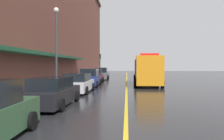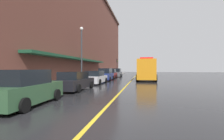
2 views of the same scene
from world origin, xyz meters
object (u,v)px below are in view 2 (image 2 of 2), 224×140
at_px(parked_car_2, 95,78).
at_px(utility_truck, 146,70).
at_px(parked_car_1, 75,81).
at_px(parking_meter_1, 77,76).
at_px(street_lamp_left, 82,48).
at_px(parking_meter_0, 97,73).
at_px(parked_car_3, 106,75).
at_px(traffic_light_near, 117,64).
at_px(parked_car_0, 26,89).
at_px(parked_car_4, 111,74).
at_px(parked_car_5, 117,73).

height_order(parked_car_2, utility_truck, utility_truck).
distance_m(parked_car_1, parking_meter_1, 4.01).
distance_m(utility_truck, street_lamp_left, 10.87).
xyz_separation_m(parked_car_1, parking_meter_0, (-1.39, 12.04, 0.32)).
bearing_deg(street_lamp_left, parked_car_2, -21.75).
relative_size(parked_car_3, utility_truck, 0.49).
bearing_deg(traffic_light_near, street_lamp_left, -91.49).
bearing_deg(parked_car_1, parked_car_2, 0.78).
xyz_separation_m(parked_car_1, parked_car_2, (0.04, 5.98, -0.00)).
relative_size(parked_car_1, utility_truck, 0.51).
relative_size(parked_car_1, traffic_light_near, 1.12).
bearing_deg(parked_car_0, parked_car_4, -2.05).
relative_size(parked_car_2, parking_meter_0, 3.57).
relative_size(parked_car_5, street_lamp_left, 0.68).
bearing_deg(parking_meter_0, parked_car_1, -83.43).
bearing_deg(parked_car_0, utility_truck, -20.17).
relative_size(parking_meter_0, parking_meter_1, 1.00).
relative_size(parked_car_2, parked_car_4, 1.14).
xyz_separation_m(parked_car_1, utility_truck, (6.22, 13.34, 0.86)).
bearing_deg(parking_meter_0, utility_truck, 9.75).
relative_size(street_lamp_left, traffic_light_near, 1.61).
bearing_deg(parked_car_3, utility_truck, -73.35).
distance_m(parked_car_4, street_lamp_left, 10.83).
bearing_deg(utility_truck, street_lamp_left, -50.39).
bearing_deg(traffic_light_near, parked_car_1, -87.64).
bearing_deg(parking_meter_1, street_lamp_left, 101.14).
height_order(parking_meter_0, street_lamp_left, street_lamp_left).
distance_m(parking_meter_1, traffic_light_near, 28.49).
distance_m(utility_truck, parking_meter_0, 7.74).
relative_size(parked_car_1, parked_car_4, 1.15).
xyz_separation_m(parked_car_0, parked_car_2, (0.08, 11.88, -0.09)).
bearing_deg(parked_car_2, parked_car_1, -179.75).
bearing_deg(street_lamp_left, utility_truck, 38.60).
height_order(parked_car_5, traffic_light_near, traffic_light_near).
bearing_deg(parked_car_5, parking_meter_0, 170.64).
distance_m(parking_meter_1, street_lamp_left, 4.56).
bearing_deg(parking_meter_0, street_lamp_left, -96.53).
distance_m(parked_car_1, parked_car_5, 22.52).
distance_m(parked_car_0, parked_car_1, 5.90).
xyz_separation_m(parked_car_0, traffic_light_near, (-1.29, 38.06, 2.33)).
relative_size(parking_meter_0, traffic_light_near, 0.31).
distance_m(parked_car_2, parked_car_5, 16.53).
height_order(parked_car_0, street_lamp_left, street_lamp_left).
distance_m(parked_car_2, parked_car_3, 5.45).
bearing_deg(parked_car_4, parking_meter_0, 162.69).
height_order(utility_truck, parking_meter_0, utility_truck).
distance_m(parked_car_1, parked_car_3, 11.44).
relative_size(parked_car_4, parking_meter_0, 3.13).
xyz_separation_m(parked_car_4, utility_truck, (6.30, -3.48, 0.81)).
height_order(parked_car_0, parked_car_1, parked_car_0).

